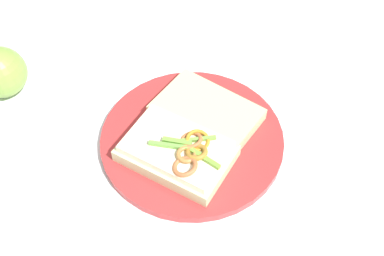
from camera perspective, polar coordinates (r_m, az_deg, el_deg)
name	(u,v)px	position (r m, az deg, el deg)	size (l,w,h in m)	color
ground_plane	(192,142)	(0.73, 0.00, -1.62)	(2.00, 2.00, 0.00)	silver
plate	(192,139)	(0.72, 0.00, -1.31)	(0.27, 0.27, 0.01)	#B42F30
sandwich	(178,151)	(0.68, -1.69, -2.70)	(0.17, 0.13, 0.04)	beige
bread_slice_side	(206,113)	(0.73, 1.69, 1.80)	(0.15, 0.10, 0.02)	#E5C18B
apple_0	(1,72)	(0.82, -21.39, 6.08)	(0.08, 0.08, 0.08)	#7EA040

